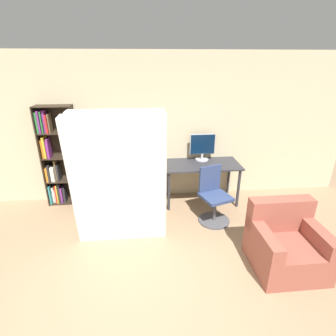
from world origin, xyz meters
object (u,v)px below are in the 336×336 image
(monitor, at_px, (202,146))
(office_chair, at_px, (214,200))
(bookshelf, at_px, (57,159))
(mattress_near, at_px, (120,183))
(armchair, at_px, (285,244))
(mattress_far, at_px, (121,175))

(monitor, height_order, office_chair, monitor)
(office_chair, height_order, bookshelf, bookshelf)
(mattress_near, xyz_separation_m, armchair, (2.13, -0.72, -0.64))
(bookshelf, bearing_deg, mattress_far, -40.44)
(monitor, xyz_separation_m, office_chair, (0.03, -0.87, -0.65))
(monitor, bearing_deg, armchair, -71.01)
(monitor, distance_m, armchair, 2.23)
(mattress_near, bearing_deg, mattress_far, 90.00)
(mattress_near, height_order, mattress_far, mattress_near)
(bookshelf, bearing_deg, armchair, -31.04)
(office_chair, bearing_deg, armchair, -59.53)
(bookshelf, bearing_deg, mattress_near, -46.83)
(office_chair, distance_m, mattress_far, 1.59)
(office_chair, bearing_deg, bookshelf, 161.58)
(monitor, xyz_separation_m, mattress_far, (-1.45, -1.02, -0.08))
(mattress_far, distance_m, armchair, 2.43)
(office_chair, height_order, armchair, office_chair)
(monitor, relative_size, mattress_near, 0.26)
(office_chair, xyz_separation_m, armchair, (0.66, -1.12, -0.06))
(office_chair, xyz_separation_m, mattress_far, (-1.47, -0.14, 0.58))
(armchair, bearing_deg, mattress_far, 155.38)
(monitor, xyz_separation_m, armchair, (0.69, -1.99, -0.72))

